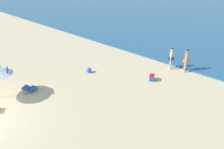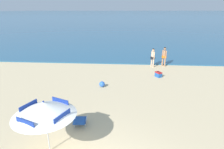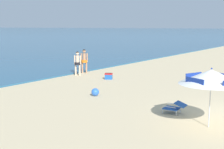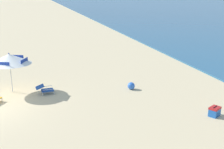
{
  "view_description": "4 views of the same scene",
  "coord_description": "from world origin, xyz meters",
  "px_view_note": "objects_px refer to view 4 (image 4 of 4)",
  "views": [
    {
      "loc": [
        10.22,
        -1.45,
        6.8
      ],
      "look_at": [
        1.93,
        7.01,
        0.99
      ],
      "focal_mm": 33.28,
      "sensor_mm": 36.0,
      "label": 1
    },
    {
      "loc": [
        0.51,
        -3.96,
        4.97
      ],
      "look_at": [
        -0.34,
        7.85,
        0.78
      ],
      "focal_mm": 29.56,
      "sensor_mm": 36.0,
      "label": 2
    },
    {
      "loc": [
        -12.04,
        -1.71,
        3.46
      ],
      "look_at": [
        0.07,
        7.23,
        0.97
      ],
      "focal_mm": 47.16,
      "sensor_mm": 36.0,
      "label": 3
    },
    {
      "loc": [
        12.71,
        2.74,
        5.05
      ],
      "look_at": [
        0.42,
        6.05,
        1.33
      ],
      "focal_mm": 45.9,
      "sensor_mm": 36.0,
      "label": 4
    }
  ],
  "objects_px": {
    "beach_umbrella_striped_main": "(9,59)",
    "beach_ball": "(131,86)",
    "cooler_box": "(215,111)",
    "lounge_chair_beside_umbrella": "(45,89)"
  },
  "relations": [
    {
      "from": "beach_umbrella_striped_main",
      "to": "beach_ball",
      "type": "xyz_separation_m",
      "value": [
        1.2,
        6.1,
        -1.58
      ]
    },
    {
      "from": "beach_umbrella_striped_main",
      "to": "cooler_box",
      "type": "bearing_deg",
      "value": 57.48
    },
    {
      "from": "lounge_chair_beside_umbrella",
      "to": "cooler_box",
      "type": "distance_m",
      "value": 8.16
    },
    {
      "from": "cooler_box",
      "to": "lounge_chair_beside_umbrella",
      "type": "bearing_deg",
      "value": -124.09
    },
    {
      "from": "cooler_box",
      "to": "beach_ball",
      "type": "height_order",
      "value": "cooler_box"
    },
    {
      "from": "lounge_chair_beside_umbrella",
      "to": "beach_ball",
      "type": "xyz_separation_m",
      "value": [
        0.44,
        4.48,
        -0.08
      ]
    },
    {
      "from": "cooler_box",
      "to": "beach_ball",
      "type": "relative_size",
      "value": 1.54
    },
    {
      "from": "lounge_chair_beside_umbrella",
      "to": "beach_ball",
      "type": "relative_size",
      "value": 2.34
    },
    {
      "from": "beach_umbrella_striped_main",
      "to": "lounge_chair_beside_umbrella",
      "type": "relative_size",
      "value": 2.67
    },
    {
      "from": "beach_umbrella_striped_main",
      "to": "beach_ball",
      "type": "distance_m",
      "value": 6.41
    }
  ]
}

